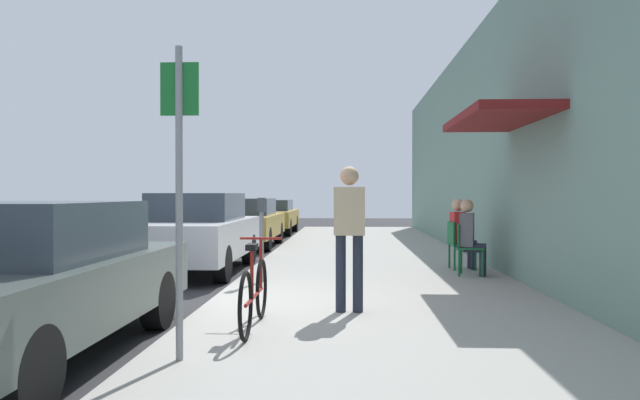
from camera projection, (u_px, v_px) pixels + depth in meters
ground_plane at (203, 315)px, 7.49m from camera, size 60.00×60.00×0.00m
sidewalk_slab at (377, 287)px, 9.39m from camera, size 4.50×32.00×0.12m
building_facade at (534, 129)px, 9.25m from camera, size 1.40×32.00×4.97m
parked_car_0 at (24, 280)px, 5.41m from camera, size 1.80×4.40×1.43m
parked_car_1 at (197, 232)px, 11.59m from camera, size 1.80×4.40×1.51m
parked_car_2 at (245, 222)px, 17.11m from camera, size 1.80×4.40×1.37m
parked_car_3 at (271, 216)px, 22.80m from camera, size 1.80×4.40×1.28m
parking_meter at (262, 233)px, 9.45m from camera, size 0.12×0.10×1.32m
street_sign at (179, 177)px, 5.00m from camera, size 0.32×0.06×2.60m
bicycle_0 at (254, 294)px, 6.18m from camera, size 0.46×1.71×0.90m
cafe_chair_0 at (467, 246)px, 10.24m from camera, size 0.54×0.54×0.87m
seated_patron_0 at (471, 234)px, 10.22m from camera, size 0.50×0.45×1.29m
cafe_chair_1 at (458, 242)px, 11.07m from camera, size 0.47×0.47×0.87m
seated_patron_1 at (461, 231)px, 11.07m from camera, size 0.45×0.38×1.29m
pedestrian_standing at (349, 226)px, 7.05m from camera, size 0.36×0.22×1.70m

